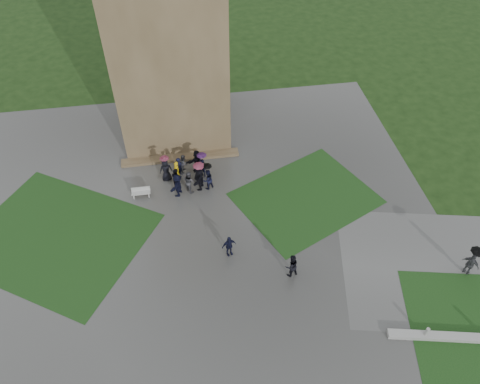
{
  "coord_description": "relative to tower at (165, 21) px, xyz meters",
  "views": [
    {
      "loc": [
        0.37,
        -16.99,
        23.86
      ],
      "look_at": [
        3.8,
        5.16,
        1.2
      ],
      "focal_mm": 35.0,
      "sensor_mm": 36.0,
      "label": 1
    }
  ],
  "objects": [
    {
      "name": "lawn_inset_left",
      "position": [
        -8.5,
        -11.0,
        -8.97
      ],
      "size": [
        14.1,
        13.46,
        0.01
      ],
      "primitive_type": "cube",
      "rotation": [
        0.0,
        0.0,
        -0.56
      ],
      "color": "#153512",
      "rests_on": "plaza"
    },
    {
      "name": "tower_plinth",
      "position": [
        0.0,
        -4.4,
        -8.87
      ],
      "size": [
        9.0,
        0.8,
        0.22
      ],
      "primitive_type": "cube",
      "color": "brown",
      "rests_on": "plaza"
    },
    {
      "name": "plaza",
      "position": [
        0.0,
        -13.0,
        -8.99
      ],
      "size": [
        34.0,
        34.0,
        0.02
      ],
      "primitive_type": "cube",
      "color": "#3C3C39",
      "rests_on": "ground"
    },
    {
      "name": "tower",
      "position": [
        0.0,
        0.0,
        0.0
      ],
      "size": [
        8.0,
        8.0,
        18.0
      ],
      "primitive_type": "cube",
      "color": "brown",
      "rests_on": "ground"
    },
    {
      "name": "pedestrian_mid",
      "position": [
        2.46,
        -14.04,
        -8.17
      ],
      "size": [
        1.05,
        0.77,
        1.61
      ],
      "primitive_type": "imported",
      "rotation": [
        0.0,
        0.0,
        0.27
      ],
      "color": "black",
      "rests_on": "plaza"
    },
    {
      "name": "pedestrian_path",
      "position": [
        16.58,
        -17.7,
        -7.77
      ],
      "size": [
        1.08,
        1.17,
        2.35
      ],
      "color": "#3E3E43",
      "rests_on": "path"
    },
    {
      "name": "ground",
      "position": [
        0.0,
        -15.0,
        -9.0
      ],
      "size": [
        120.0,
        120.0,
        0.0
      ],
      "primitive_type": "plane",
      "color": "black"
    },
    {
      "name": "visitor_cluster",
      "position": [
        0.53,
        -7.13,
        -7.99
      ],
      "size": [
        3.86,
        3.82,
        2.36
      ],
      "color": "black",
      "rests_on": "plaza"
    },
    {
      "name": "lawn_inset_right",
      "position": [
        8.5,
        -10.0,
        -8.97
      ],
      "size": [
        11.12,
        10.15,
        0.01
      ],
      "primitive_type": "cube",
      "rotation": [
        0.0,
        0.0,
        0.44
      ],
      "color": "#153512",
      "rests_on": "plaza"
    },
    {
      "name": "bench",
      "position": [
        -3.0,
        -8.01,
        -8.59
      ],
      "size": [
        1.31,
        0.42,
        0.76
      ],
      "rotation": [
        0.0,
        0.0,
        -0.01
      ],
      "color": "#B1B0AC",
      "rests_on": "plaza"
    },
    {
      "name": "pedestrian_near",
      "position": [
        5.95,
        -16.14,
        -8.11
      ],
      "size": [
        0.94,
        0.68,
        1.74
      ],
      "primitive_type": "imported",
      "rotation": [
        0.0,
        0.0,
        3.4
      ],
      "color": "black",
      "rests_on": "plaza"
    }
  ]
}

